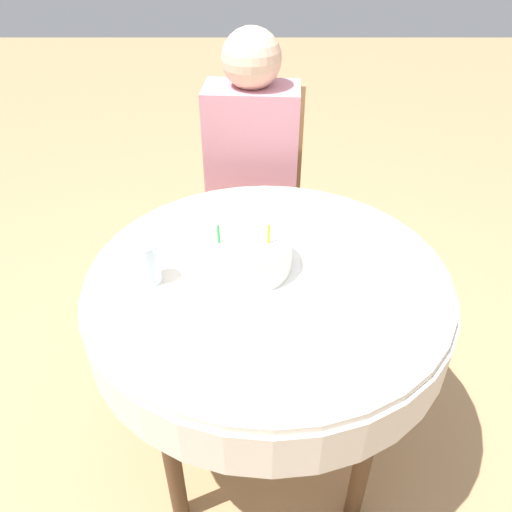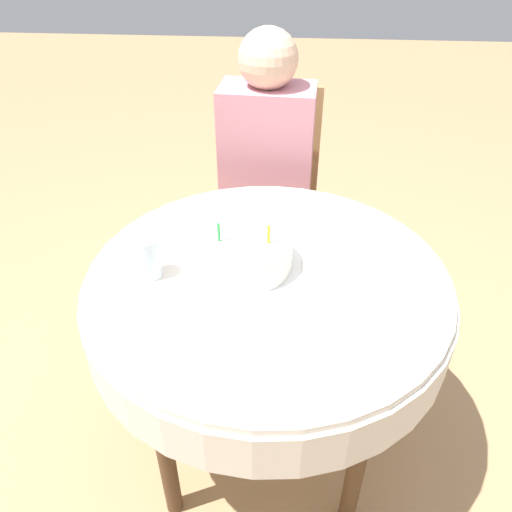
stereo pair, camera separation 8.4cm
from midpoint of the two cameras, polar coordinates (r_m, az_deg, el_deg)
The scene contains 7 objects.
ground_plane at distance 1.90m, azimuth 2.35°, elevation -20.07°, with size 12.00×12.00×0.00m, color #A37F56.
dining_table at distance 1.40m, azimuth 3.01°, elevation -4.94°, with size 0.99×0.99×0.75m.
chair at distance 2.17m, azimuth 2.54°, elevation 6.91°, with size 0.48×0.48×0.95m.
person at distance 1.98m, azimuth 2.40°, elevation 11.03°, with size 0.37×0.33×1.21m.
napkin at distance 1.36m, azimuth 0.50°, elevation -1.13°, with size 0.30×0.30×0.00m.
birthday_cake at distance 1.33m, azimuth 0.51°, elevation 0.28°, with size 0.25×0.25×0.14m.
drinking_glass at distance 1.31m, azimuth -10.50°, elevation -0.23°, with size 0.06×0.06×0.12m.
Camera 2 is at (0.05, -1.05, 1.58)m, focal length 35.00 mm.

